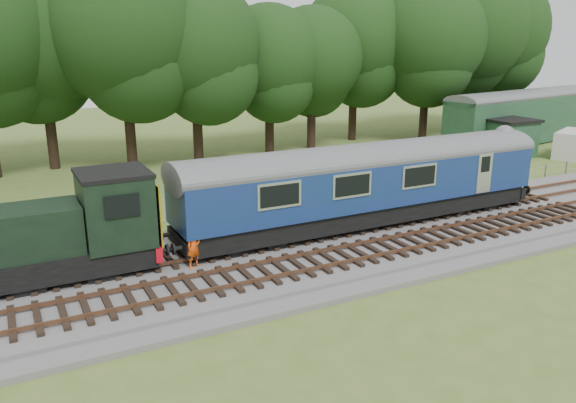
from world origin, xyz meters
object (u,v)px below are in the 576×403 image
dmu_railcar (368,177)px  shunter_loco (37,238)px  caravan (573,144)px  worker (194,246)px  parked_coach (522,114)px

dmu_railcar → shunter_loco: 13.94m
shunter_loco → caravan: bearing=10.5°
worker → caravan: size_ratio=0.41×
dmu_railcar → caravan: dmu_railcar is taller
shunter_loco → worker: size_ratio=5.23×
shunter_loco → worker: 5.41m
shunter_loco → parked_coach: size_ratio=0.50×
dmu_railcar → worker: 8.92m
shunter_loco → caravan: 38.69m
shunter_loco → parked_coach: (39.33, 13.19, 0.56)m
parked_coach → caravan: (-1.30, -6.12, -1.52)m
caravan → dmu_railcar: bearing=172.3°
dmu_railcar → caravan: size_ratio=4.36×
shunter_loco → worker: shunter_loco is taller
dmu_railcar → shunter_loco: (-13.93, 0.00, -0.63)m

